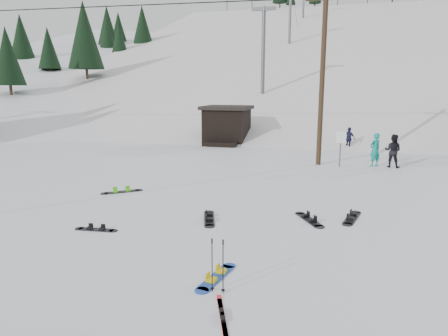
# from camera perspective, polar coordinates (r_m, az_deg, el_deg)

# --- Properties ---
(ground) EXTENTS (200.00, 200.00, 0.00)m
(ground) POSITION_cam_1_polar(r_m,az_deg,el_deg) (9.14, -4.06, -14.98)
(ground) COLOR white
(ground) RESTS_ON ground
(ski_slope) EXTENTS (60.00, 85.24, 65.97)m
(ski_slope) POSITION_cam_1_polar(r_m,az_deg,el_deg) (64.78, 12.70, -3.24)
(ski_slope) COLOR white
(ski_slope) RESTS_ON ground
(ridge_left) EXTENTS (47.54, 95.03, 58.38)m
(ridge_left) POSITION_cam_1_polar(r_m,az_deg,el_deg) (69.53, -18.75, -1.72)
(ridge_left) COLOR white
(ridge_left) RESTS_ON ground
(treeline_left) EXTENTS (20.00, 64.00, 10.00)m
(treeline_left) POSITION_cam_1_polar(r_m,az_deg,el_deg) (60.38, -22.11, 6.72)
(treeline_left) COLOR black
(treeline_left) RESTS_ON ground
(treeline_crest) EXTENTS (50.00, 6.00, 10.00)m
(treeline_crest) POSITION_cam_1_polar(r_m,az_deg,el_deg) (93.83, 14.09, 8.59)
(treeline_crest) COLOR black
(treeline_crest) RESTS_ON ski_slope
(utility_pole) EXTENTS (2.00, 0.26, 9.00)m
(utility_pole) POSITION_cam_1_polar(r_m,az_deg,el_deg) (21.72, 13.87, 12.72)
(utility_pole) COLOR #3A2819
(utility_pole) RESTS_ON ground
(trail_sign) EXTENTS (0.50, 0.09, 1.85)m
(trail_sign) POSITION_cam_1_polar(r_m,az_deg,el_deg) (21.46, 16.34, 3.49)
(trail_sign) COLOR #595B60
(trail_sign) RESTS_ON ground
(lift_hut) EXTENTS (3.40, 4.10, 2.75)m
(lift_hut) POSITION_cam_1_polar(r_m,az_deg,el_deg) (29.80, 0.41, 6.22)
(lift_hut) COLOR black
(lift_hut) RESTS_ON ground
(lift_tower_near) EXTENTS (2.20, 0.36, 8.00)m
(lift_tower_near) POSITION_cam_1_polar(r_m,az_deg,el_deg) (38.49, 5.64, 17.02)
(lift_tower_near) COLOR #595B60
(lift_tower_near) RESTS_ON ski_slope
(lift_tower_mid) EXTENTS (2.20, 0.36, 8.00)m
(lift_tower_mid) POSITION_cam_1_polar(r_m,az_deg,el_deg) (59.00, 9.44, 21.31)
(lift_tower_mid) COLOR #595B60
(lift_tower_mid) RESTS_ON ski_slope
(hero_snowboard) EXTENTS (0.54, 1.55, 0.11)m
(hero_snowboard) POSITION_cam_1_polar(r_m,az_deg,el_deg) (8.98, -1.10, -15.28)
(hero_snowboard) COLOR blue
(hero_snowboard) RESTS_ON ground
(hero_skis) EXTENTS (0.65, 1.46, 0.08)m
(hero_skis) POSITION_cam_1_polar(r_m,az_deg,el_deg) (7.65, -0.22, -20.42)
(hero_skis) COLOR red
(hero_skis) RESTS_ON ground
(ski_poles) EXTENTS (0.31, 0.08, 1.13)m
(ski_poles) POSITION_cam_1_polar(r_m,az_deg,el_deg) (8.20, -0.93, -13.70)
(ski_poles) COLOR black
(ski_poles) RESTS_ON ground
(board_scatter_a) EXTENTS (1.31, 0.35, 0.09)m
(board_scatter_a) POSITION_cam_1_polar(r_m,az_deg,el_deg) (12.29, -17.81, -8.33)
(board_scatter_a) COLOR black
(board_scatter_a) RESTS_ON ground
(board_scatter_b) EXTENTS (0.75, 1.61, 0.12)m
(board_scatter_b) POSITION_cam_1_polar(r_m,az_deg,el_deg) (12.64, -2.13, -7.19)
(board_scatter_b) COLOR black
(board_scatter_b) RESTS_ON ground
(board_scatter_c) EXTENTS (1.35, 1.15, 0.12)m
(board_scatter_c) POSITION_cam_1_polar(r_m,az_deg,el_deg) (16.31, -14.39, -3.26)
(board_scatter_c) COLOR black
(board_scatter_c) RESTS_ON ground
(board_scatter_d) EXTENTS (0.99, 1.46, 0.12)m
(board_scatter_d) POSITION_cam_1_polar(r_m,az_deg,el_deg) (12.82, 12.06, -7.17)
(board_scatter_d) COLOR black
(board_scatter_d) RESTS_ON ground
(board_scatter_f) EXTENTS (0.62, 1.64, 0.12)m
(board_scatter_f) POSITION_cam_1_polar(r_m,az_deg,el_deg) (13.32, 17.80, -6.76)
(board_scatter_f) COLOR black
(board_scatter_f) RESTS_ON ground
(skier_teal) EXTENTS (0.76, 0.72, 1.75)m
(skier_teal) POSITION_cam_1_polar(r_m,az_deg,el_deg) (22.31, 20.77, 2.45)
(skier_teal) COLOR #0D847C
(skier_teal) RESTS_ON ground
(skier_dark) EXTENTS (1.00, 0.88, 1.72)m
(skier_dark) POSITION_cam_1_polar(r_m,az_deg,el_deg) (22.37, 22.97, 2.28)
(skier_dark) COLOR black
(skier_dark) RESTS_ON ground
(skier_navy) EXTENTS (0.93, 0.79, 1.49)m
(skier_navy) POSITION_cam_1_polar(r_m,az_deg,el_deg) (27.85, 17.43, 4.05)
(skier_navy) COLOR #17173A
(skier_navy) RESTS_ON ground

